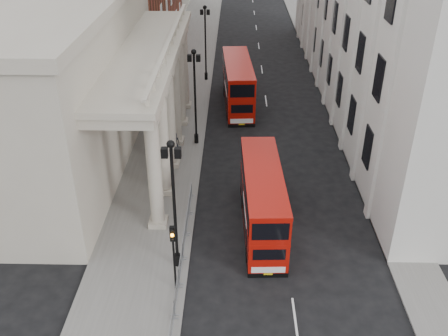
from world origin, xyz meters
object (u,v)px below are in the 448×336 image
(bus_near, at_px, (262,199))
(pedestrian_c, at_px, (175,141))
(lamp_post_south, at_px, (174,198))
(lamp_post_mid, at_px, (195,91))
(lamp_post_north, at_px, (205,38))
(traffic_light, at_px, (173,247))
(bus_far, at_px, (238,83))
(pedestrian_a, at_px, (155,160))
(pedestrian_b, at_px, (156,141))

(bus_near, distance_m, pedestrian_c, 12.81)
(lamp_post_south, xyz_separation_m, bus_near, (5.15, 4.00, -2.69))
(lamp_post_mid, height_order, pedestrian_c, lamp_post_mid)
(lamp_post_mid, relative_size, lamp_post_north, 1.00)
(traffic_light, xyz_separation_m, pedestrian_c, (-1.82, 16.75, -2.22))
(bus_near, bearing_deg, lamp_post_south, -144.36)
(lamp_post_mid, xyz_separation_m, bus_far, (3.61, 8.71, -2.51))
(pedestrian_c, bearing_deg, bus_near, -55.72)
(bus_far, bearing_deg, lamp_post_north, 112.32)
(pedestrian_a, distance_m, pedestrian_b, 3.52)
(lamp_post_south, distance_m, pedestrian_b, 15.54)
(lamp_post_south, relative_size, pedestrian_c, 5.40)
(traffic_light, relative_size, bus_near, 0.43)
(lamp_post_north, height_order, pedestrian_b, lamp_post_north)
(lamp_post_south, xyz_separation_m, pedestrian_b, (-3.32, 14.65, -3.96))
(lamp_post_north, bearing_deg, pedestrian_a, -97.85)
(lamp_post_north, xyz_separation_m, pedestrian_b, (-3.32, -17.35, -3.96))
(lamp_post_south, xyz_separation_m, bus_far, (3.61, 24.71, -2.51))
(lamp_post_south, xyz_separation_m, lamp_post_north, (0.00, 32.00, 0.00))
(lamp_post_south, relative_size, lamp_post_north, 1.00)
(traffic_light, xyz_separation_m, pedestrian_a, (-2.97, 13.18, -2.10))
(pedestrian_a, xyz_separation_m, pedestrian_c, (1.15, 3.57, -0.11))
(pedestrian_b, distance_m, pedestrian_c, 1.60)
(bus_near, distance_m, bus_far, 20.77)
(lamp_post_mid, relative_size, bus_near, 0.84)
(traffic_light, bearing_deg, lamp_post_mid, 90.32)
(pedestrian_b, xyz_separation_m, pedestrian_c, (1.60, 0.08, -0.06))
(bus_near, height_order, pedestrian_c, bus_near)
(pedestrian_c, bearing_deg, pedestrian_a, -106.25)
(pedestrian_a, bearing_deg, bus_near, -74.22)
(traffic_light, bearing_deg, bus_far, 82.52)
(lamp_post_mid, height_order, traffic_light, lamp_post_mid)
(bus_near, xyz_separation_m, bus_far, (-1.54, 20.71, 0.18))
(bus_far, relative_size, pedestrian_a, 6.12)
(lamp_post_south, distance_m, bus_near, 7.05)
(traffic_light, bearing_deg, pedestrian_c, 96.20)
(traffic_light, relative_size, pedestrian_c, 2.79)
(traffic_light, height_order, bus_near, traffic_light)
(pedestrian_c, bearing_deg, lamp_post_south, -81.68)
(lamp_post_south, relative_size, pedestrian_a, 4.72)
(lamp_post_north, xyz_separation_m, bus_near, (5.15, -28.00, -2.69))
(pedestrian_b, height_order, pedestrian_c, pedestrian_b)
(lamp_post_mid, distance_m, lamp_post_north, 16.00)
(lamp_post_south, distance_m, traffic_light, 2.71)
(lamp_post_south, height_order, bus_far, lamp_post_south)
(pedestrian_b, bearing_deg, bus_far, -111.02)
(lamp_post_north, xyz_separation_m, bus_far, (3.61, -7.29, -2.51))
(traffic_light, xyz_separation_m, pedestrian_b, (-3.42, 16.67, -2.16))
(bus_near, bearing_deg, traffic_light, -132.18)
(pedestrian_a, bearing_deg, lamp_post_mid, 26.86)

